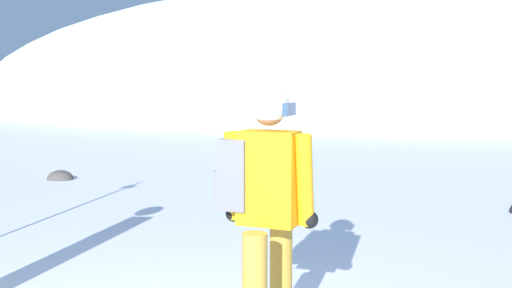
# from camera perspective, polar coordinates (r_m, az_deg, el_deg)

# --- Properties ---
(ridge_peak_main) EXTENTS (43.43, 39.09, 13.11)m
(ridge_peak_main) POSITION_cam_1_polar(r_m,az_deg,el_deg) (38.05, 9.86, 3.72)
(ridge_peak_main) COLOR white
(ridge_peak_main) RESTS_ON ground
(snowboarder_main) EXTENTS (0.72, 1.78, 1.71)m
(snowboarder_main) POSITION_cam_1_polar(r_m,az_deg,el_deg) (3.96, 0.73, -6.11)
(snowboarder_main) COLOR yellow
(snowboarder_main) RESTS_ON ground
(rock_small) EXTENTS (0.44, 0.38, 0.31)m
(rock_small) POSITION_cam_1_polar(r_m,az_deg,el_deg) (11.07, -17.15, -3.06)
(rock_small) COLOR #4C4742
(rock_small) RESTS_ON ground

